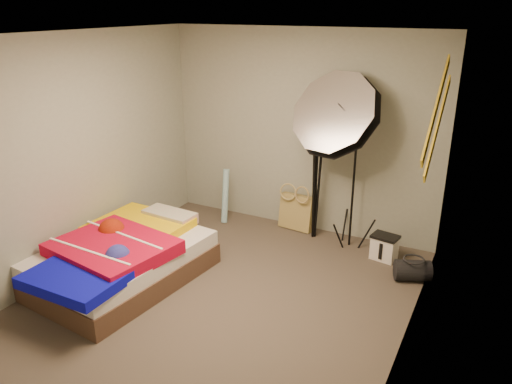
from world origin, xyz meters
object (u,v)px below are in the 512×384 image
Objects in this scene: wrapping_roll at (225,196)px; camera_tripod at (316,184)px; duffel_bag at (412,270)px; tote_bag at (297,212)px; camera_case at (384,248)px; photo_umbrella at (338,117)px; bed at (122,258)px.

camera_tripod is (1.23, 0.08, 0.34)m from wrapping_roll.
wrapping_roll reaches higher than duffel_bag.
camera_case is (1.22, -0.32, -0.09)m from tote_bag.
photo_umbrella is at bearing -0.42° from wrapping_roll.
bed is 2.41m from camera_tripod.
photo_umbrella reaches higher than camera_tripod.
photo_umbrella is (-0.66, 0.09, 1.43)m from camera_case.
camera_case is 0.12× the size of photo_umbrella.
duffel_bag is (0.38, -0.33, -0.02)m from camera_case.
camera_case is at bearing -2.67° from wrapping_roll.
camera_tripod is (-1.31, 0.51, 0.59)m from duffel_bag.
tote_bag is 0.37× the size of camera_tripod.
camera_case is at bearing -11.27° from camera_tripod.
duffel_bag is 0.30× the size of camera_tripod.
bed is at bearing -112.54° from tote_bag.
photo_umbrella is (1.66, 1.82, 1.30)m from bed.
camera_tripod is at bearing -19.87° from tote_bag.
tote_bag is 1.47m from photo_umbrella.
duffel_bag is 1.52m from camera_tripod.
tote_bag is at bearing 156.98° from photo_umbrella.
camera_case reaches higher than duffel_bag.
tote_bag reaches higher than duffel_bag.
tote_bag is 0.23× the size of bed.
wrapping_roll is at bearing -172.85° from camera_case.
photo_umbrella reaches higher than bed.
camera_case is (2.15, -0.10, -0.22)m from wrapping_roll.
camera_case is at bearing -7.69° from photo_umbrella.
camera_case is at bearing -9.03° from tote_bag.
camera_tripod is at bearing 160.12° from photo_umbrella.
duffel_bag is at bearing -16.36° from tote_bag.
bed is (-2.71, -1.40, 0.15)m from duffel_bag.
tote_bag is 1.26m from camera_case.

